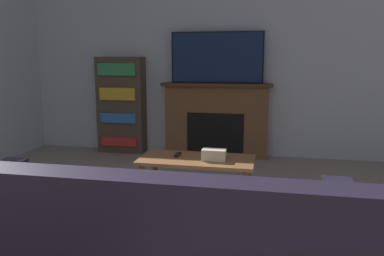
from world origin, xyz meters
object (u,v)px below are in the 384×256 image
at_px(fireplace, 216,120).
at_px(tv, 217,58).
at_px(coffee_table, 197,164).
at_px(bookshelf, 121,105).

relative_size(fireplace, tv, 1.21).
bearing_deg(coffee_table, fireplace, 91.96).
distance_m(fireplace, tv, 0.85).
height_order(tv, coffee_table, tv).
xyz_separation_m(fireplace, bookshelf, (-1.38, -0.02, 0.18)).
bearing_deg(bookshelf, tv, 0.12).
xyz_separation_m(fireplace, coffee_table, (0.06, -1.74, -0.15)).
relative_size(coffee_table, bookshelf, 0.78).
relative_size(fireplace, coffee_table, 1.41).
bearing_deg(fireplace, bookshelf, -179.06).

